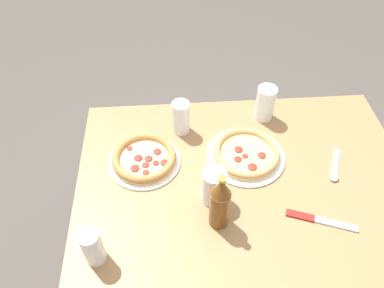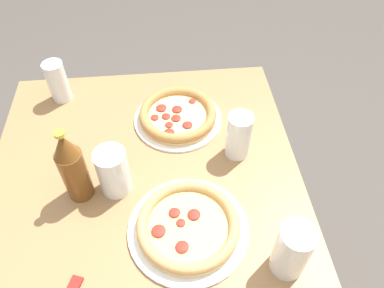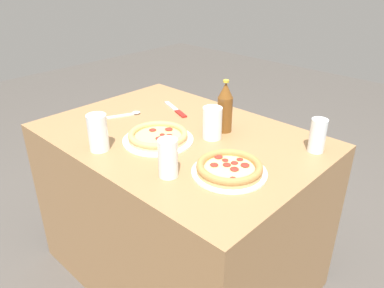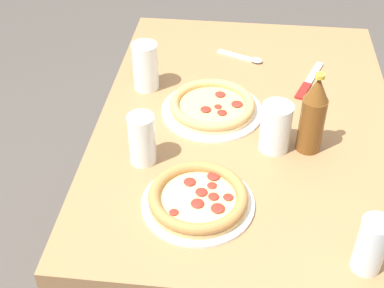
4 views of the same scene
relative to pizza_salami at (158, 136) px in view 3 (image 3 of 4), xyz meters
name	(u,v)px [view 3 (image 3 of 4)]	position (x,y,z in m)	size (l,w,h in m)	color
ground_plane	(181,267)	(-0.02, -0.10, -0.79)	(8.00, 8.00, 0.00)	#4C4742
table	(180,207)	(-0.02, -0.10, -0.40)	(1.20, 0.85, 0.77)	#997047
pizza_salami	(158,136)	(0.00, 0.00, 0.00)	(0.29, 0.29, 0.04)	white
pizza_veggie	(229,168)	(-0.38, 0.00, 0.00)	(0.27, 0.27, 0.04)	white
glass_water	(317,137)	(-0.52, -0.36, 0.04)	(0.06, 0.06, 0.13)	white
glass_red_wine	(98,134)	(0.11, 0.21, 0.05)	(0.08, 0.08, 0.15)	white
glass_lemonade	(212,125)	(-0.14, -0.18, 0.04)	(0.08, 0.08, 0.14)	white
glass_cola	(168,159)	(-0.23, 0.16, 0.05)	(0.07, 0.07, 0.14)	white
beer_bottle	(225,108)	(-0.14, -0.27, 0.09)	(0.07, 0.07, 0.23)	brown
knife	(176,110)	(0.19, -0.29, -0.02)	(0.22, 0.10, 0.01)	maroon
spoon	(129,114)	(0.31, -0.09, -0.01)	(0.09, 0.16, 0.01)	silver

